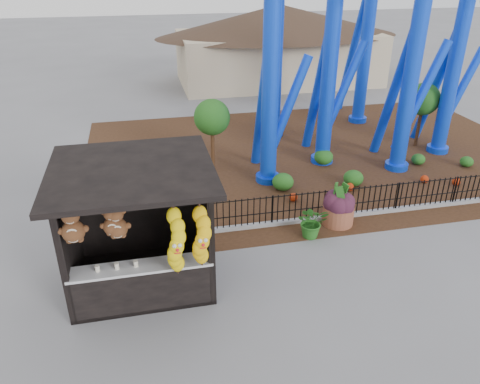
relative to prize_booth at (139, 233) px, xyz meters
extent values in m
plane|color=slate|center=(2.98, -0.90, -1.52)|extent=(120.00, 120.00, 0.00)
cube|color=#331E11|center=(6.98, 7.10, -1.51)|extent=(18.00, 12.00, 0.02)
cube|color=gray|center=(6.98, 2.10, -1.46)|extent=(18.00, 0.18, 0.12)
cube|color=black|center=(-0.02, 0.30, -1.47)|extent=(3.20, 2.60, 0.10)
cube|color=black|center=(-0.02, 1.54, -0.02)|extent=(3.20, 0.12, 3.00)
cube|color=black|center=(-1.56, 0.30, -0.02)|extent=(0.12, 2.60, 3.00)
cube|color=black|center=(1.52, 0.30, -0.02)|extent=(0.12, 2.60, 3.00)
cube|color=black|center=(-0.02, 0.05, 1.54)|extent=(3.50, 3.40, 0.12)
cube|color=black|center=(-1.55, -0.93, -0.02)|extent=(0.14, 0.14, 3.00)
cube|color=black|center=(1.51, -0.93, -0.02)|extent=(0.14, 0.14, 3.00)
cube|color=black|center=(-0.02, -0.75, -0.97)|extent=(3.00, 0.50, 1.10)
cube|color=silver|center=(-0.02, -0.75, -0.40)|extent=(3.10, 0.55, 0.06)
cylinder|color=black|center=(-0.02, -1.15, 1.33)|extent=(2.90, 0.04, 0.04)
cylinder|color=#0E41EE|center=(4.48, 5.10, 1.98)|extent=(0.56, 0.56, 7.00)
cylinder|color=#0E41EE|center=(4.48, 5.10, -1.40)|extent=(0.84, 0.84, 0.24)
cylinder|color=#0E41EE|center=(6.98, 6.30, 2.13)|extent=(0.56, 0.56, 7.30)
cylinder|color=#0E41EE|center=(6.98, 6.30, -1.40)|extent=(0.84, 0.84, 0.24)
cylinder|color=#0E41EE|center=(9.48, 5.10, 2.23)|extent=(0.56, 0.56, 7.50)
cylinder|color=#0E41EE|center=(9.48, 5.10, -1.40)|extent=(0.84, 0.84, 0.24)
cylinder|color=#0E41EE|center=(11.98, 6.30, 1.78)|extent=(0.56, 0.56, 6.60)
cylinder|color=#0E41EE|center=(11.98, 6.30, -1.40)|extent=(0.84, 0.84, 0.24)
cylinder|color=#0E41EE|center=(5.98, 9.60, 3.23)|extent=(0.56, 0.56, 9.50)
cylinder|color=#0E41EE|center=(5.98, 9.60, -1.40)|extent=(0.84, 0.84, 0.24)
cylinder|color=#0E41EE|center=(10.48, 10.60, 3.73)|extent=(0.56, 0.56, 10.50)
cylinder|color=#0E41EE|center=(10.48, 10.60, -1.40)|extent=(0.84, 0.84, 0.24)
cylinder|color=#0E41EE|center=(4.48, 6.00, 1.10)|extent=(0.36, 2.21, 5.85)
cylinder|color=#0E41EE|center=(5.18, 5.40, 0.93)|extent=(1.62, 0.32, 3.73)
cylinder|color=#0E41EE|center=(6.98, 7.20, 1.22)|extent=(0.36, 2.29, 6.10)
cylinder|color=#0E41EE|center=(7.68, 6.60, 1.03)|extent=(1.67, 0.32, 3.88)
cylinder|color=#0E41EE|center=(9.48, 6.00, 1.29)|extent=(0.36, 2.34, 6.26)
cylinder|color=#0E41EE|center=(10.18, 5.40, 1.10)|extent=(1.71, 0.32, 3.99)
cylinder|color=#0E41EE|center=(11.98, 7.20, 0.95)|extent=(0.36, 2.10, 5.53)
cylinder|color=#0E41EE|center=(12.68, 6.60, 0.79)|extent=(1.54, 0.32, 3.52)
cylinder|color=brown|center=(5.71, 1.80, -1.23)|extent=(1.16, 1.16, 0.58)
ellipsoid|color=#351524|center=(5.71, 1.80, -0.62)|extent=(0.70, 0.70, 0.64)
imported|color=#1E4F17|center=(4.71, 1.28, -1.04)|extent=(0.99, 0.89, 0.97)
ellipsoid|color=#1E5118|center=(4.79, 4.30, -1.21)|extent=(0.73, 0.73, 0.58)
ellipsoid|color=#1E5118|center=(7.27, 4.09, -1.23)|extent=(0.68, 0.68, 0.55)
ellipsoid|color=#1E5118|center=(10.47, 5.26, -1.30)|extent=(0.51, 0.51, 0.41)
ellipsoid|color=#1E5118|center=(6.95, 6.06, -1.22)|extent=(0.72, 0.72, 0.58)
ellipsoid|color=#1E5118|center=(12.14, 4.68, -1.31)|extent=(0.49, 0.49, 0.39)
sphere|color=#AD290B|center=(4.88, 3.41, -1.36)|extent=(0.28, 0.28, 0.28)
sphere|color=#AD290B|center=(6.98, 3.72, -1.36)|extent=(0.28, 0.28, 0.28)
sphere|color=#AD290B|center=(9.80, 3.74, -1.36)|extent=(0.28, 0.28, 0.28)
sphere|color=#AD290B|center=(10.76, 3.32, -1.36)|extent=(0.28, 0.28, 0.28)
cube|color=#BFAD8C|center=(8.98, 19.10, -0.02)|extent=(12.00, 6.00, 3.00)
cone|color=#332319|center=(8.98, 19.10, 2.38)|extent=(15.00, 15.00, 1.80)
camera|label=1|loc=(0.29, -9.33, 5.62)|focal=35.00mm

